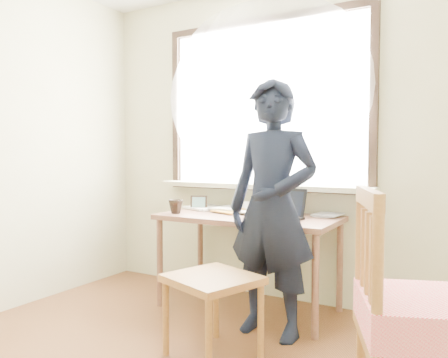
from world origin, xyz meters
The scene contains 13 objects.
room_shell centered at (-0.02, 0.20, 1.64)m, with size 3.52×4.02×2.61m.
desk centered at (-0.17, 1.63, 0.65)m, with size 1.35×0.68×0.72m.
laptop centered at (0.12, 1.60, 0.78)m, with size 0.36×0.31×0.22m.
mug_white centered at (-0.21, 1.76, 0.77)m, with size 0.11×0.11×0.09m, color white.
mug_dark centered at (-0.71, 1.44, 0.78)m, with size 0.12×0.12×0.11m, color black.
mouse centered at (0.25, 1.53, 0.74)m, with size 0.09×0.06×0.03m, color black.
desk_clutter centered at (-0.31, 1.83, 0.74)m, with size 0.76×0.51×0.03m.
book_a centered at (-0.55, 1.81, 0.74)m, with size 0.21×0.28×0.03m, color white.
book_b centered at (0.28, 1.91, 0.73)m, with size 0.19×0.26×0.02m, color white.
picture_frame centered at (-0.68, 1.73, 0.78)m, with size 0.13×0.07×0.11m.
work_chair centered at (0.02, 0.80, 0.41)m, with size 0.59×0.58×0.48m.
side_chair centered at (1.16, 0.46, 0.55)m, with size 0.61×0.62×1.05m.
person centered at (0.19, 1.28, 0.84)m, with size 0.61×0.40×1.68m, color black.
Camera 1 is at (1.33, -1.33, 1.18)m, focal length 35.00 mm.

